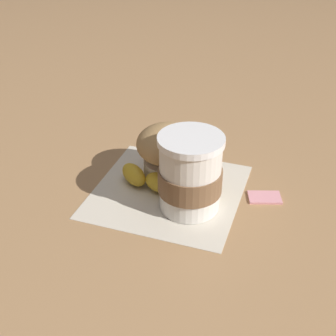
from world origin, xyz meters
TOP-DOWN VIEW (x-y plane):
  - ground_plane at (0.00, 0.00)m, footprint 3.00×3.00m
  - paper_napkin at (0.00, 0.00)m, footprint 0.23×0.23m
  - coffee_cup at (-0.04, 0.03)m, footprint 0.10×0.10m
  - muffin at (0.01, -0.04)m, footprint 0.10×0.10m
  - banana at (0.01, -0.00)m, footprint 0.16×0.06m
  - sugar_packet at (-0.15, -0.03)m, footprint 0.06×0.05m

SIDE VIEW (x-z plane):
  - ground_plane at x=0.00m, z-range 0.00..0.00m
  - paper_napkin at x=0.00m, z-range 0.00..0.00m
  - sugar_packet at x=-0.15m, z-range 0.00..0.01m
  - banana at x=0.01m, z-range 0.00..0.04m
  - muffin at x=0.01m, z-range 0.01..0.10m
  - coffee_cup at x=-0.04m, z-range 0.00..0.12m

